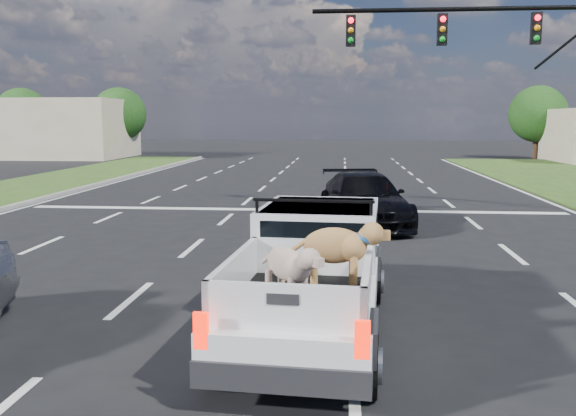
% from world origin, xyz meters
% --- Properties ---
extents(ground, '(160.00, 160.00, 0.00)m').
position_xyz_m(ground, '(0.00, 0.00, 0.00)').
color(ground, black).
rests_on(ground, ground).
extents(road_markings, '(17.75, 60.00, 0.01)m').
position_xyz_m(road_markings, '(0.00, 6.56, 0.01)').
color(road_markings, silver).
rests_on(road_markings, ground).
extents(traffic_signal, '(9.11, 0.31, 7.00)m').
position_xyz_m(traffic_signal, '(7.20, 10.50, 4.73)').
color(traffic_signal, black).
rests_on(traffic_signal, ground).
extents(building_left, '(10.00, 8.00, 4.40)m').
position_xyz_m(building_left, '(-20.00, 36.00, 2.20)').
color(building_left, '#C3B695').
rests_on(building_left, ground).
extents(tree_far_b, '(4.20, 4.20, 5.40)m').
position_xyz_m(tree_far_b, '(-24.00, 38.00, 3.29)').
color(tree_far_b, '#332114').
rests_on(tree_far_b, ground).
extents(tree_far_c, '(4.20, 4.20, 5.40)m').
position_xyz_m(tree_far_c, '(-16.00, 38.00, 3.29)').
color(tree_far_c, '#332114').
rests_on(tree_far_c, ground).
extents(tree_far_d, '(4.20, 4.20, 5.40)m').
position_xyz_m(tree_far_d, '(16.00, 38.00, 3.29)').
color(tree_far_d, '#332114').
rests_on(tree_far_d, ground).
extents(pickup_truck, '(2.09, 4.93, 1.81)m').
position_xyz_m(pickup_truck, '(1.23, -1.17, 0.84)').
color(pickup_truck, black).
rests_on(pickup_truck, ground).
extents(black_coupe, '(2.75, 5.09, 1.40)m').
position_xyz_m(black_coupe, '(2.20, 7.50, 0.70)').
color(black_coupe, black).
rests_on(black_coupe, ground).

